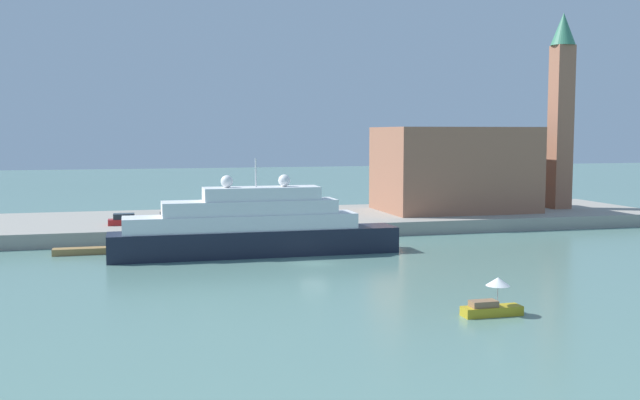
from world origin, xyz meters
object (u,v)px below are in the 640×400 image
at_px(large_yacht, 252,228).
at_px(small_motorboat, 492,302).
at_px(work_barge, 81,251).
at_px(bell_tower, 561,103).
at_px(harbor_building, 454,169).
at_px(person_figure, 161,217).
at_px(parked_car, 125,220).
at_px(mooring_bollard, 340,220).

bearing_deg(large_yacht, small_motorboat, -67.77).
bearing_deg(work_barge, bell_tower, 12.68).
bearing_deg(small_motorboat, work_barge, 130.32).
height_order(harbor_building, person_figure, harbor_building).
xyz_separation_m(large_yacht, bell_tower, (48.45, 19.94, 14.10)).
bearing_deg(parked_car, work_barge, -112.82).
bearing_deg(small_motorboat, bell_tower, 53.45).
bearing_deg(mooring_bollard, large_yacht, -139.10).
height_order(harbor_building, bell_tower, bell_tower).
relative_size(large_yacht, person_figure, 17.36).
distance_m(large_yacht, small_motorboat, 31.69).
relative_size(person_figure, mooring_bollard, 2.58).
distance_m(small_motorboat, bell_tower, 63.32).
height_order(parked_car, mooring_bollard, parked_car).
relative_size(parked_car, mooring_bollard, 6.16).
height_order(bell_tower, mooring_bollard, bell_tower).
bearing_deg(bell_tower, harbor_building, 176.32).
height_order(large_yacht, harbor_building, harbor_building).
relative_size(small_motorboat, harbor_building, 0.21).
bearing_deg(large_yacht, bell_tower, 22.37).
relative_size(small_motorboat, parked_car, 1.04).
bearing_deg(small_motorboat, large_yacht, 112.23).
xyz_separation_m(bell_tower, mooring_bollard, (-35.86, -9.03, -14.92)).
bearing_deg(harbor_building, large_yacht, -147.02).
distance_m(work_barge, mooring_bollard, 30.45).
xyz_separation_m(work_barge, mooring_bollard, (29.85, 5.75, 1.68)).
height_order(small_motorboat, parked_car, parked_car).
xyz_separation_m(harbor_building, mooring_bollard, (-19.73, -10.07, -5.56)).
height_order(work_barge, harbor_building, harbor_building).
relative_size(bell_tower, mooring_bollard, 42.19).
height_order(small_motorboat, person_figure, person_figure).
relative_size(large_yacht, work_barge, 5.20).
bearing_deg(parked_car, bell_tower, 3.91).
bearing_deg(parked_car, mooring_bollard, -10.81).
height_order(work_barge, mooring_bollard, mooring_bollard).
distance_m(parked_car, person_figure, 4.25).
relative_size(bell_tower, person_figure, 16.32).
height_order(person_figure, mooring_bollard, person_figure).
height_order(small_motorboat, work_barge, small_motorboat).
bearing_deg(parked_car, person_figure, -2.00).
distance_m(work_barge, person_figure, 13.77).
distance_m(small_motorboat, work_barge, 45.17).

